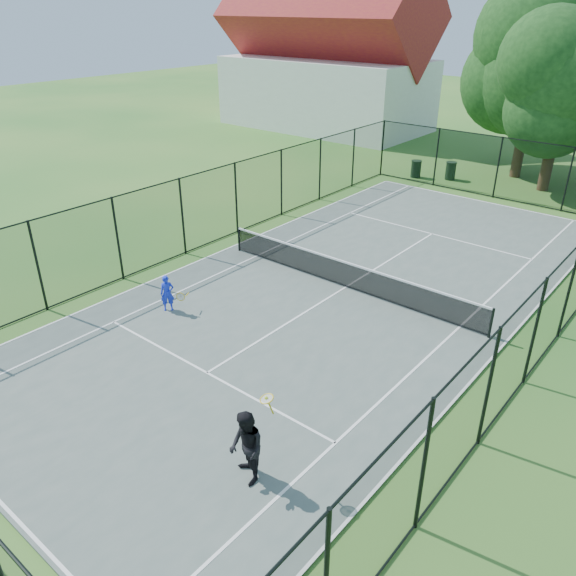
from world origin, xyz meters
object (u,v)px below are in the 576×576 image
Objects in this scene: tennis_net at (346,274)px; player_black at (246,448)px; trash_bin_right at (451,171)px; trash_bin_left at (416,169)px; player_blue at (167,293)px.

player_black is (3.33, -8.39, 0.31)m from tennis_net.
trash_bin_left is at bearing -154.17° from trash_bin_right.
trash_bin_left is 0.46× the size of player_black.
trash_bin_left is 23.63m from player_black.
trash_bin_right is at bearing 105.56° from player_black.
player_blue is 7.63m from player_black.
player_black is (8.08, -22.20, 0.42)m from trash_bin_left.
trash_bin_right is 19.45m from player_blue.
trash_bin_left is at bearing 108.96° from tennis_net.
trash_bin_right is (1.67, 0.81, 0.02)m from trash_bin_left.
tennis_net is 8.63× the size of player_blue.
player_blue is (-3.41, -4.83, 0.07)m from tennis_net.
player_black is (6.74, -3.56, 0.24)m from player_blue.
tennis_net is 5.91m from player_blue.
player_blue is at bearing -85.90° from trash_bin_left.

